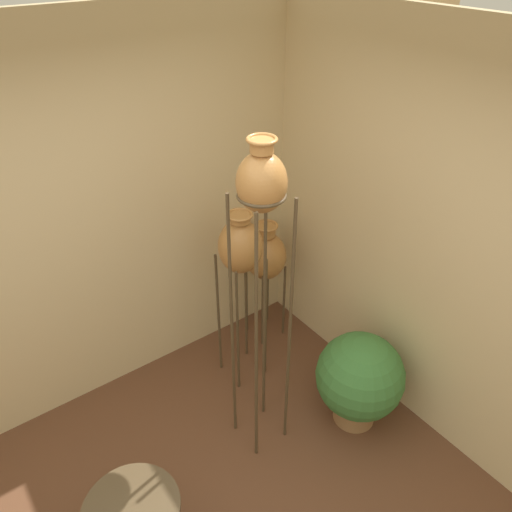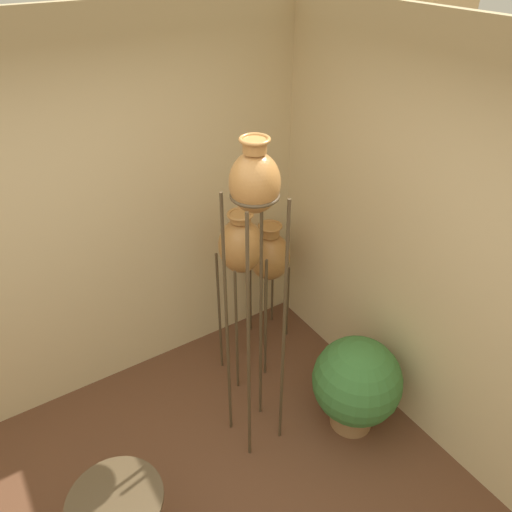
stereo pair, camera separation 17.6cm
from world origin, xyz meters
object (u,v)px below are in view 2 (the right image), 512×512
Objects in this scene: potted_plant at (356,383)px; vase_stand_medium at (241,248)px; vase_stand_short at (270,256)px; vase_stand_tall at (255,201)px.

vase_stand_medium is at bearing 113.80° from potted_plant.
vase_stand_short is at bearing 88.06° from potted_plant.
vase_stand_short is (0.67, 0.82, -1.05)m from vase_stand_tall.
vase_stand_tall is 2.97× the size of potted_plant.
vase_stand_short is 1.49× the size of potted_plant.
vase_stand_tall is 1.51× the size of vase_stand_medium.
potted_plant is at bearing -26.33° from vase_stand_tall.
vase_stand_tall is at bearing 153.67° from potted_plant.
potted_plant is (0.63, -0.31, -1.45)m from vase_stand_tall.
vase_stand_tall reaches higher than vase_stand_medium.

